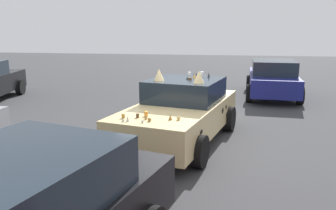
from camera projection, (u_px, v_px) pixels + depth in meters
ground_plane at (180, 141)px, 8.25m from camera, size 60.00×60.00×0.00m
art_car_decorated at (181, 111)px, 8.15m from camera, size 4.65×2.72×1.78m
parked_sedan_row_back_center at (273, 78)px, 13.66m from camera, size 4.49×2.20×1.50m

